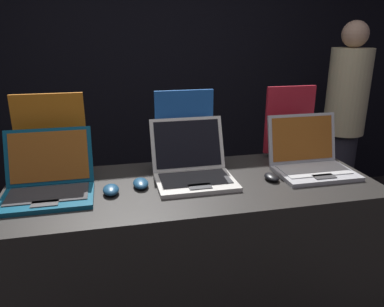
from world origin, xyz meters
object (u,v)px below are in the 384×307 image
object	(u,v)px
laptop_front	(48,181)
mouse_middle	(141,183)
laptop_back	(310,159)
laptop_middle	(192,166)
promo_stand_middle	(184,131)
mouse_back	(272,177)
promo_stand_front	(51,138)
mouse_front	(111,190)
promo_stand_back	(289,123)
person_bystander	(343,125)

from	to	relation	value
laptop_front	mouse_middle	world-z (taller)	laptop_front
laptop_back	laptop_middle	bearing A→B (deg)	177.43
promo_stand_middle	mouse_middle	bearing A→B (deg)	-137.12
laptop_front	mouse_back	bearing A→B (deg)	-3.63
laptop_middle	mouse_middle	world-z (taller)	laptop_middle
promo_stand_front	promo_stand_middle	distance (m)	0.66
laptop_middle	mouse_front	bearing A→B (deg)	-166.83
promo_stand_front	mouse_middle	distance (m)	0.50
promo_stand_middle	laptop_back	bearing A→B (deg)	-19.86
promo_stand_front	mouse_back	size ratio (longest dim) A/B	4.18
mouse_back	promo_stand_back	distance (m)	0.45
laptop_middle	mouse_middle	xyz separation A→B (m)	(-0.26, -0.04, -0.05)
laptop_middle	laptop_back	distance (m)	0.62
mouse_middle	promo_stand_front	bearing A→B (deg)	149.66
laptop_front	person_bystander	xyz separation A→B (m)	(2.12, 0.96, -0.10)
laptop_back	promo_stand_back	distance (m)	0.29
promo_stand_front	mouse_front	bearing A→B (deg)	-46.77
laptop_front	laptop_back	distance (m)	1.28
laptop_front	promo_stand_middle	size ratio (longest dim) A/B	0.95
promo_stand_front	mouse_back	xyz separation A→B (m)	(1.03, -0.29, -0.18)
promo_stand_middle	laptop_middle	bearing A→B (deg)	-90.00
promo_stand_middle	laptop_back	xyz separation A→B (m)	(0.61, -0.22, -0.13)
laptop_back	person_bystander	bearing A→B (deg)	48.43
mouse_back	promo_stand_back	size ratio (longest dim) A/B	0.25
mouse_front	promo_stand_back	distance (m)	1.07
person_bystander	mouse_back	bearing A→B (deg)	-136.60
promo_stand_middle	laptop_back	distance (m)	0.67
mouse_front	laptop_middle	world-z (taller)	laptop_middle
mouse_middle	promo_stand_back	xyz separation A→B (m)	(0.87, 0.27, 0.17)
laptop_middle	mouse_back	bearing A→B (deg)	-15.36
mouse_front	laptop_front	bearing A→B (deg)	168.24
mouse_front	promo_stand_front	distance (m)	0.43
mouse_front	person_bystander	xyz separation A→B (m)	(1.86, 1.02, -0.05)
mouse_back	person_bystander	xyz separation A→B (m)	(1.09, 1.03, -0.05)
mouse_front	promo_stand_back	world-z (taller)	promo_stand_back
mouse_front	person_bystander	distance (m)	2.12
laptop_middle	laptop_back	bearing A→B (deg)	-2.57
mouse_front	promo_stand_middle	xyz separation A→B (m)	(0.39, 0.29, 0.17)
promo_stand_front	person_bystander	world-z (taller)	person_bystander
promo_stand_front	laptop_back	bearing A→B (deg)	-9.74
mouse_back	promo_stand_front	bearing A→B (deg)	164.14
laptop_front	promo_stand_back	world-z (taller)	promo_stand_back
mouse_middle	promo_stand_middle	xyz separation A→B (m)	(0.26, 0.24, 0.18)
promo_stand_middle	mouse_back	world-z (taller)	promo_stand_middle
laptop_front	mouse_middle	distance (m)	0.41
person_bystander	laptop_middle	bearing A→B (deg)	-147.60
mouse_front	mouse_back	world-z (taller)	mouse_front
mouse_front	laptop_middle	bearing A→B (deg)	13.17
mouse_front	laptop_back	bearing A→B (deg)	3.67
mouse_middle	promo_stand_back	bearing A→B (deg)	17.40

